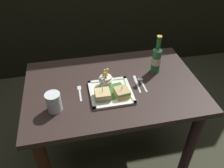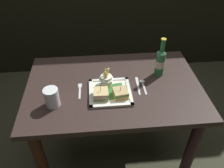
# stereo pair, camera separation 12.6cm
# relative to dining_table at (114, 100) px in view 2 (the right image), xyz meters

# --- Properties ---
(ground_plane) EXTENTS (6.00, 6.00, 0.00)m
(ground_plane) POSITION_rel_dining_table_xyz_m (0.00, 0.00, -0.60)
(ground_plane) COLOR #363827
(dining_table) EXTENTS (1.13, 0.74, 0.73)m
(dining_table) POSITION_rel_dining_table_xyz_m (0.00, 0.00, 0.00)
(dining_table) COLOR #2E211D
(dining_table) RESTS_ON ground_plane
(square_plate) EXTENTS (0.26, 0.26, 0.02)m
(square_plate) POSITION_rel_dining_table_xyz_m (-0.03, -0.08, 0.14)
(square_plate) COLOR white
(square_plate) RESTS_ON dining_table
(sandwich_half_left) EXTENTS (0.09, 0.09, 0.08)m
(sandwich_half_left) POSITION_rel_dining_table_xyz_m (-0.09, -0.12, 0.17)
(sandwich_half_left) COLOR #D4B27E
(sandwich_half_left) RESTS_ON square_plate
(sandwich_half_right) EXTENTS (0.09, 0.10, 0.07)m
(sandwich_half_right) POSITION_rel_dining_table_xyz_m (0.03, -0.12, 0.17)
(sandwich_half_right) COLOR tan
(sandwich_half_right) RESTS_ON square_plate
(fries_cup) EXTENTS (0.09, 0.09, 0.11)m
(fries_cup) POSITION_rel_dining_table_xyz_m (-0.05, -0.00, 0.19)
(fries_cup) COLOR silver
(fries_cup) RESTS_ON square_plate
(beer_bottle) EXTENTS (0.06, 0.06, 0.27)m
(beer_bottle) POSITION_rel_dining_table_xyz_m (0.32, 0.09, 0.24)
(beer_bottle) COLOR #2B703D
(beer_bottle) RESTS_ON dining_table
(water_glass) EXTENTS (0.09, 0.09, 0.12)m
(water_glass) POSITION_rel_dining_table_xyz_m (-0.37, -0.15, 0.19)
(water_glass) COLOR silver
(water_glass) RESTS_ON dining_table
(fork) EXTENTS (0.02, 0.14, 0.00)m
(fork) POSITION_rel_dining_table_xyz_m (-0.22, -0.03, 0.14)
(fork) COLOR silver
(fork) RESTS_ON dining_table
(knife) EXTENTS (0.02, 0.18, 0.00)m
(knife) POSITION_rel_dining_table_xyz_m (0.15, -0.02, 0.14)
(knife) COLOR silver
(knife) RESTS_ON dining_table
(spoon) EXTENTS (0.03, 0.14, 0.01)m
(spoon) POSITION_rel_dining_table_xyz_m (0.19, -0.01, 0.14)
(spoon) COLOR silver
(spoon) RESTS_ON dining_table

